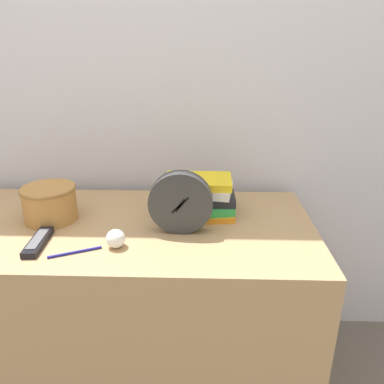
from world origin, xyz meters
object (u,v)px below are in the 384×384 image
pen (75,252)px  book_stack (202,196)px  tv_remote (38,242)px  desk_clock (181,203)px  basket (50,202)px  crumpled_paper_ball (116,239)px

pen → book_stack: bearing=37.8°
pen → tv_remote: bearing=160.2°
desk_clock → book_stack: size_ratio=0.83×
book_stack → basket: 0.53m
basket → crumpled_paper_ball: bearing=-34.5°
desk_clock → tv_remote: (-0.43, -0.10, -0.09)m
basket → tv_remote: bearing=-81.7°
crumpled_paper_ball → desk_clock: bearing=29.4°
desk_clock → tv_remote: desk_clock is taller
basket → pen: (0.15, -0.23, -0.06)m
book_stack → crumpled_paper_ball: 0.36m
tv_remote → crumpled_paper_ball: crumpled_paper_ball is taller
book_stack → basket: size_ratio=1.33×
basket → desk_clock: bearing=-9.6°
desk_clock → pen: size_ratio=1.43×
desk_clock → basket: desk_clock is taller
pen → basket: bearing=124.5°
tv_remote → crumpled_paper_ball: 0.24m
book_stack → pen: 0.48m
desk_clock → crumpled_paper_ball: (-0.19, -0.11, -0.07)m
basket → pen: basket is taller
book_stack → crumpled_paper_ball: size_ratio=4.29×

